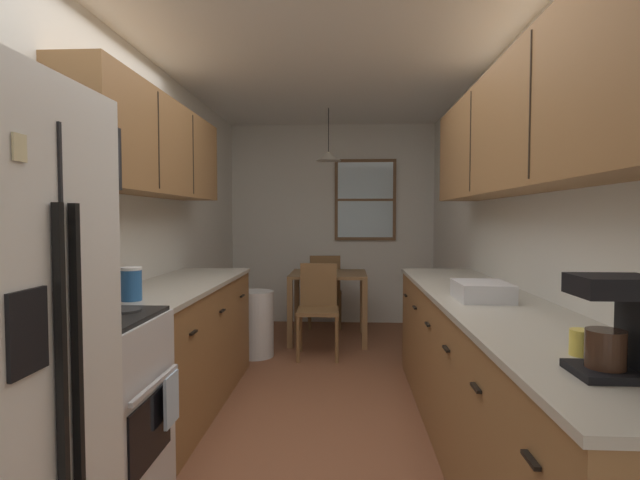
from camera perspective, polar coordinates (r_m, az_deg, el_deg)
name	(u,v)px	position (r m, az deg, el deg)	size (l,w,h in m)	color
ground_plane	(322,395)	(3.87, 0.19, -17.88)	(12.00, 12.00, 0.00)	brown
wall_left	(146,229)	(3.94, -19.85, 1.28)	(0.10, 9.00, 2.55)	silver
wall_right	(504,229)	(3.81, 20.94, 1.22)	(0.10, 9.00, 2.55)	silver
wall_back	(332,224)	(6.28, 1.43, 1.89)	(4.40, 0.10, 2.55)	silver
ceiling_slab	(322,51)	(3.83, 0.20, 21.41)	(4.40, 9.00, 0.08)	white
stove_range	(81,417)	(2.52, -26.44, -18.22)	(0.66, 0.63, 1.10)	silver
microwave_over_range	(49,152)	(2.44, -29.36, 9.05)	(0.39, 0.57, 0.30)	black
counter_left	(180,345)	(3.66, -16.24, -11.81)	(0.64, 1.96, 0.90)	olive
upper_cabinets_left	(155,148)	(3.58, -18.95, 10.21)	(0.33, 2.04, 0.65)	olive
counter_right	(492,380)	(2.97, 19.61, -15.32)	(0.64, 3.37, 0.90)	olive
upper_cabinets_right	(525,126)	(2.86, 23.10, 12.24)	(0.33, 3.05, 0.69)	olive
dining_table	(328,284)	(5.36, 1.00, -5.27)	(0.83, 0.77, 0.75)	brown
dining_chair_near	(318,305)	(4.80, -0.21, -7.66)	(0.41, 0.41, 0.90)	brown
dining_chair_far	(324,287)	(5.96, 0.54, -5.62)	(0.44, 0.44, 0.90)	brown
pendant_light	(329,156)	(5.35, 1.01, 9.88)	(0.28, 0.28, 0.57)	black
back_window	(365,200)	(6.21, 5.36, 4.74)	(0.78, 0.05, 1.03)	brown
trash_bin	(256,324)	(4.83, -7.62, -9.78)	(0.35, 0.35, 0.64)	silver
storage_canister	(131,284)	(2.87, -21.39, -4.85)	(0.11, 0.11, 0.19)	#265999
dish_towel	(171,399)	(2.50, -17.15, -17.52)	(0.02, 0.16, 0.24)	silver
coffee_maker	(624,324)	(1.66, 32.23, -8.35)	(0.22, 0.18, 0.29)	black
mug_by_coffeemaker	(582,342)	(1.86, 28.57, -10.58)	(0.11, 0.08, 0.09)	#E5CC4C
dish_rack	(482,291)	(2.85, 18.60, -5.73)	(0.28, 0.34, 0.10)	silver
table_serving_bowl	(321,270)	(5.35, 0.10, -3.55)	(0.16, 0.16, 0.06)	#4C7299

